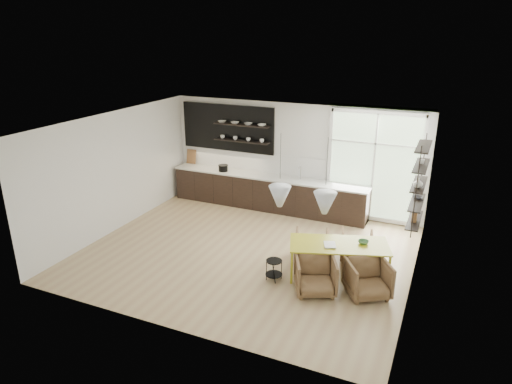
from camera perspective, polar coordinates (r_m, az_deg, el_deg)
The scene contains 11 objects.
room at distance 10.45m, azimuth 4.22°, elevation 1.54°, with size 7.02×6.01×2.91m.
kitchen_run at distance 12.57m, azimuth 1.11°, elevation 0.62°, with size 5.54×0.69×2.75m.
right_shelving at distance 9.95m, azimuth 19.64°, elevation 0.61°, with size 0.26×1.22×1.90m.
dining_table at distance 9.24m, azimuth 10.35°, elevation -6.67°, with size 2.11×1.45×0.71m.
armchair_back_left at distance 9.90m, azimuth 6.98°, elevation -6.73°, with size 0.70×0.72×0.66m, color brown.
armchair_back_right at distance 10.10m, azimuth 12.45°, elevation -6.63°, with size 0.66×0.68×0.62m, color brown.
armchair_front_left at distance 8.78m, azimuth 7.43°, elevation -10.29°, with size 0.74×0.76×0.69m, color brown.
armchair_front_right at distance 8.85m, azimuth 13.80°, elevation -10.45°, with size 0.74×0.76×0.70m, color brown.
wire_stool at distance 9.13m, azimuth 2.26°, elevation -9.39°, with size 0.34×0.34×0.43m.
table_book at distance 9.10m, azimuth 8.49°, elevation -6.53°, with size 0.23×0.30×0.03m, color white.
table_bowl at distance 9.31m, azimuth 13.28°, elevation -6.11°, with size 0.20×0.20×0.06m, color #487B49.
Camera 1 is at (3.88, -8.27, 4.71)m, focal length 32.00 mm.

